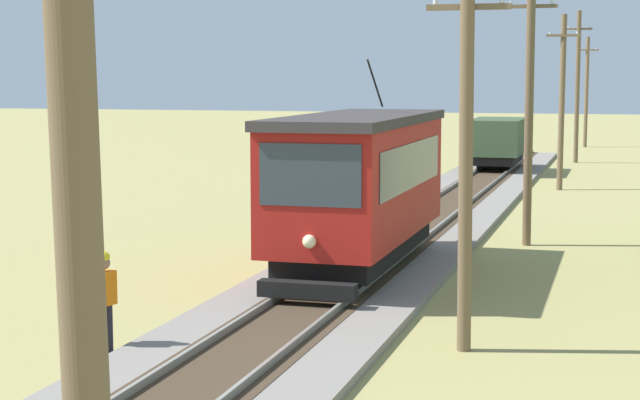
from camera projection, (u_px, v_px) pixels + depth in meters
red_tram at (359, 184)px, 24.76m from camera, size 2.60×8.54×4.79m
freight_car at (498, 141)px, 51.43m from camera, size 2.40×5.20×2.31m
utility_pole_foreground at (83, 320)px, 5.28m from camera, size 1.40×0.50×6.84m
utility_pole_near_tram at (466, 153)px, 17.80m from camera, size 1.40×0.46×6.65m
utility_pole_mid at (529, 108)px, 29.07m from camera, size 1.40×0.47×7.49m
utility_pole_far at (562, 100)px, 43.62m from camera, size 1.40×0.55×7.21m
utility_pole_distant at (577, 85)px, 56.88m from camera, size 1.40×0.66×8.16m
utility_pole_horizon at (586, 91)px, 69.74m from camera, size 1.40×0.52×7.24m
gravel_pile at (376, 163)px, 49.80m from camera, size 2.01×2.01×1.25m
track_worker at (105, 298)px, 17.92m from camera, size 0.33×0.43×1.78m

